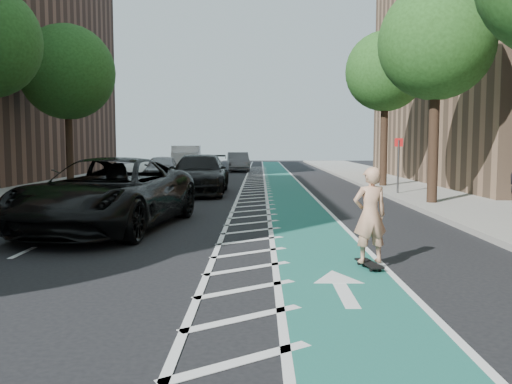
{
  "coord_description": "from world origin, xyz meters",
  "views": [
    {
      "loc": [
        1.72,
        -11.02,
        2.27
      ],
      "look_at": [
        1.62,
        1.91,
        1.1
      ],
      "focal_mm": 38.0,
      "sensor_mm": 36.0,
      "label": 1
    }
  ],
  "objects_px": {
    "suv_far": "(199,174)",
    "suv_near": "(108,194)",
    "skateboarder": "(370,215)",
    "barrel_a": "(112,193)"
  },
  "relations": [
    {
      "from": "barrel_a",
      "to": "skateboarder",
      "type": "bearing_deg",
      "value": -54.08
    },
    {
      "from": "suv_far",
      "to": "barrel_a",
      "type": "height_order",
      "value": "suv_far"
    },
    {
      "from": "skateboarder",
      "to": "barrel_a",
      "type": "height_order",
      "value": "skateboarder"
    },
    {
      "from": "suv_near",
      "to": "suv_far",
      "type": "xyz_separation_m",
      "value": [
        1.27,
        10.05,
        -0.07
      ]
    },
    {
      "from": "suv_near",
      "to": "barrel_a",
      "type": "height_order",
      "value": "suv_near"
    },
    {
      "from": "suv_near",
      "to": "suv_far",
      "type": "bearing_deg",
      "value": 90.81
    },
    {
      "from": "barrel_a",
      "to": "suv_near",
      "type": "bearing_deg",
      "value": -75.41
    },
    {
      "from": "suv_far",
      "to": "suv_near",
      "type": "bearing_deg",
      "value": -97.74
    },
    {
      "from": "suv_far",
      "to": "skateboarder",
      "type": "bearing_deg",
      "value": -72.61
    },
    {
      "from": "skateboarder",
      "to": "barrel_a",
      "type": "xyz_separation_m",
      "value": [
        -7.5,
        10.35,
        -0.57
      ]
    }
  ]
}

